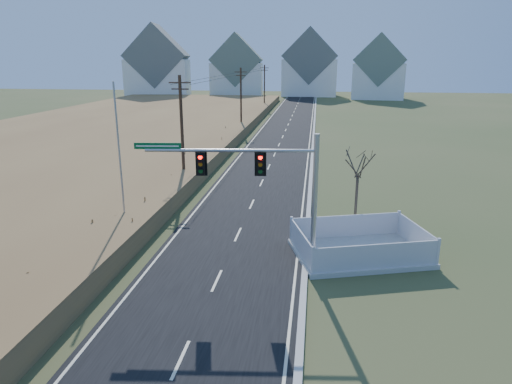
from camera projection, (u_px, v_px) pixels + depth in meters
name	position (u px, v px, depth m)	size (l,w,h in m)	color
ground	(225.00, 264.00, 23.71)	(260.00, 260.00, 0.00)	#3A4A23
road	(287.00, 126.00, 71.26)	(8.00, 180.00, 0.06)	black
curb	(314.00, 127.00, 70.72)	(0.30, 180.00, 0.18)	#B2AFA8
reed_marsh	(114.00, 129.00, 64.59)	(38.00, 110.00, 1.30)	olive
utility_pole_near	(182.00, 129.00, 37.47)	(1.80, 0.26, 9.00)	#422D1E
utility_pole_mid	(241.00, 98.00, 66.01)	(1.80, 0.26, 9.00)	#422D1E
utility_pole_far	(264.00, 86.00, 94.55)	(1.80, 0.26, 9.00)	#422D1E
condo_nw	(158.00, 68.00, 121.43)	(17.69, 13.38, 19.05)	white
condo_nnw	(237.00, 71.00, 126.74)	(14.93, 11.17, 17.03)	white
condo_n	(309.00, 68.00, 127.85)	(15.27, 10.20, 18.54)	white
condo_ne	(378.00, 72.00, 118.20)	(14.12, 10.51, 16.52)	white
traffic_signal_mast	(276.00, 190.00, 21.58)	(8.71, 1.24, 6.96)	#9EA0A5
fence_enclosure	(359.00, 250.00, 24.62)	(7.86, 6.41, 1.56)	#B7B5AD
open_sign	(344.00, 263.00, 22.99)	(0.56, 0.16, 0.69)	white
flagpole	(121.00, 175.00, 26.98)	(0.41, 0.41, 9.04)	#B7B5AD
bare_tree	(359.00, 162.00, 26.77)	(2.06, 2.06, 5.46)	#4C3F33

